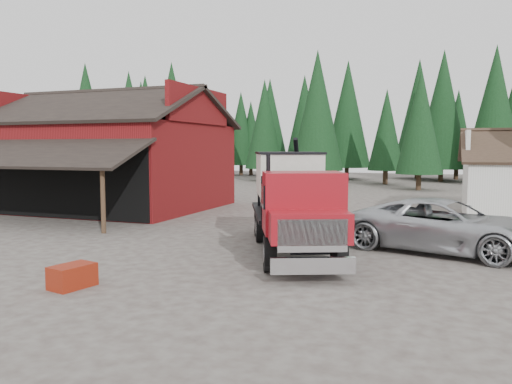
% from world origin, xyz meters
% --- Properties ---
extents(ground, '(120.00, 120.00, 0.00)m').
position_xyz_m(ground, '(0.00, 0.00, 0.00)').
color(ground, '#423833').
rests_on(ground, ground).
extents(red_barn, '(12.80, 13.63, 7.18)m').
position_xyz_m(red_barn, '(-11.00, 9.90, 2.69)').
color(red_barn, maroon).
rests_on(red_barn, ground).
extents(conifer_backdrop, '(76.00, 16.00, 16.00)m').
position_xyz_m(conifer_backdrop, '(0.00, 42.00, 0.00)').
color(conifer_backdrop, black).
rests_on(conifer_backdrop, ground).
extents(near_pine_a, '(4.40, 4.40, 11.40)m').
position_xyz_m(near_pine_a, '(-22.00, 28.00, 6.39)').
color(near_pine_a, '#382619').
rests_on(near_pine_a, ground).
extents(near_pine_b, '(3.96, 3.96, 10.40)m').
position_xyz_m(near_pine_b, '(6.00, 30.00, 5.89)').
color(near_pine_b, '#382619').
rests_on(near_pine_b, ground).
extents(near_pine_d, '(5.28, 5.28, 13.40)m').
position_xyz_m(near_pine_d, '(-4.00, 34.00, 7.39)').
color(near_pine_d, '#382619').
rests_on(near_pine_d, ground).
extents(feed_truck, '(5.68, 9.13, 4.03)m').
position_xyz_m(feed_truck, '(2.98, 1.35, 1.88)').
color(feed_truck, black).
rests_on(feed_truck, ground).
extents(silver_car, '(7.25, 4.82, 1.85)m').
position_xyz_m(silver_car, '(8.00, 3.00, 0.93)').
color(silver_car, '#B1B5BA').
rests_on(silver_car, ground).
extents(equip_box, '(0.92, 1.22, 0.60)m').
position_xyz_m(equip_box, '(-1.08, -5.11, 0.30)').
color(equip_box, maroon).
rests_on(equip_box, ground).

